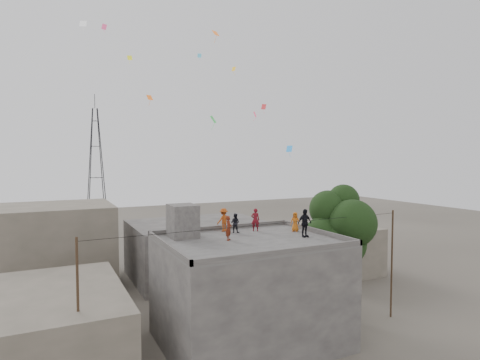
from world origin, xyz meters
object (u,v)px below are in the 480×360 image
object	(u,v)px
tree	(341,229)
transmission_tower	(96,171)
person_dark_adult	(305,223)
stair_head_box	(183,221)
person_red_adult	(255,220)

from	to	relation	value
tree	transmission_tower	size ratio (longest dim) A/B	0.45
transmission_tower	person_dark_adult	xyz separation A→B (m)	(7.51, -40.63, -2.10)
stair_head_box	person_red_adult	bearing A→B (deg)	-1.74
tree	person_red_adult	world-z (taller)	tree
person_red_adult	stair_head_box	bearing A→B (deg)	23.06
tree	person_dark_adult	xyz separation A→B (m)	(-3.86, -1.23, 0.86)
transmission_tower	person_red_adult	xyz separation A→B (m)	(5.74, -37.55, -2.21)
tree	person_red_adult	xyz separation A→B (m)	(-5.62, 1.85, 0.75)
stair_head_box	transmission_tower	size ratio (longest dim) A/B	0.10
tree	person_dark_adult	size ratio (longest dim) A/B	5.27
tree	transmission_tower	distance (m)	41.12
stair_head_box	person_red_adult	xyz separation A→B (m)	(4.94, -0.15, -0.24)
stair_head_box	tree	xyz separation A→B (m)	(10.57, -2.00, -1.00)
person_red_adult	tree	bearing A→B (deg)	-173.45
stair_head_box	person_dark_adult	world-z (taller)	stair_head_box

